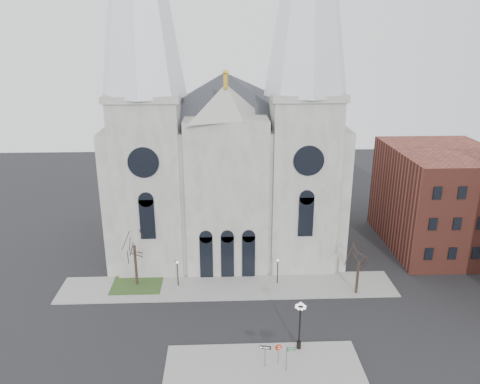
{
  "coord_description": "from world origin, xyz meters",
  "views": [
    {
      "loc": [
        -0.6,
        -38.49,
        29.03
      ],
      "look_at": [
        1.32,
        8.0,
        13.14
      ],
      "focal_mm": 35.0,
      "sensor_mm": 36.0,
      "label": 1
    }
  ],
  "objects_px": {
    "one_way_sign": "(265,352)",
    "street_name_sign": "(288,356)",
    "stop_sign": "(278,349)",
    "globe_lamp": "(300,320)"
  },
  "relations": [
    {
      "from": "globe_lamp",
      "to": "one_way_sign",
      "type": "height_order",
      "value": "globe_lamp"
    },
    {
      "from": "stop_sign",
      "to": "street_name_sign",
      "type": "height_order",
      "value": "street_name_sign"
    },
    {
      "from": "one_way_sign",
      "to": "street_name_sign",
      "type": "distance_m",
      "value": 2.04
    },
    {
      "from": "one_way_sign",
      "to": "street_name_sign",
      "type": "bearing_deg",
      "value": -4.44
    },
    {
      "from": "one_way_sign",
      "to": "street_name_sign",
      "type": "height_order",
      "value": "street_name_sign"
    },
    {
      "from": "stop_sign",
      "to": "globe_lamp",
      "type": "relative_size",
      "value": 0.42
    },
    {
      "from": "street_name_sign",
      "to": "one_way_sign",
      "type": "bearing_deg",
      "value": 165.01
    },
    {
      "from": "globe_lamp",
      "to": "street_name_sign",
      "type": "relative_size",
      "value": 2.03
    },
    {
      "from": "globe_lamp",
      "to": "one_way_sign",
      "type": "distance_m",
      "value": 4.6
    },
    {
      "from": "street_name_sign",
      "to": "stop_sign",
      "type": "bearing_deg",
      "value": 126.67
    }
  ]
}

